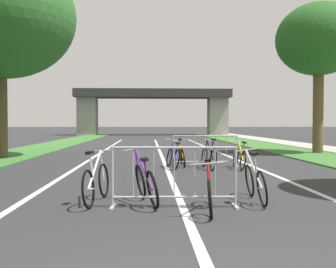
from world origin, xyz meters
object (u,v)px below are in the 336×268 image
crowd_barrier_nearest (174,177)px  bicycle_white_4 (96,182)px  bicycle_blue_6 (173,157)px  bicycle_silver_7 (255,182)px  bicycle_purple_3 (146,183)px  bicycle_black_2 (209,157)px  bicycle_yellow_1 (240,158)px  bicycle_red_0 (210,191)px  tree_left_maple_mid (1,16)px  bicycle_orange_5 (181,155)px  crowd_barrier_second (205,151)px  tree_right_pine_near (319,40)px

crowd_barrier_nearest → bicycle_white_4: (-1.39, 0.47, -0.14)m
bicycle_blue_6 → bicycle_silver_7: bearing=-86.5°
bicycle_purple_3 → bicycle_black_2: bearing=56.7°
bicycle_yellow_1 → bicycle_blue_6: bearing=176.8°
bicycle_red_0 → bicycle_white_4: bicycle_white_4 is taller
bicycle_black_2 → bicycle_silver_7: (0.04, -5.21, -0.01)m
tree_left_maple_mid → bicycle_black_2: bearing=-26.1°
bicycle_red_0 → bicycle_purple_3: (-1.04, 0.71, 0.03)m
bicycle_black_2 → bicycle_orange_5: bicycle_black_2 is taller
crowd_barrier_second → bicycle_red_0: size_ratio=1.39×
bicycle_white_4 → tree_left_maple_mid: bearing=126.7°
bicycle_red_0 → bicycle_black_2: (0.93, 6.01, 0.04)m
crowd_barrier_nearest → bicycle_red_0: (0.56, -0.37, -0.18)m
bicycle_white_4 → bicycle_orange_5: bearing=78.9°
tree_left_maple_mid → bicycle_purple_3: size_ratio=5.06×
crowd_barrier_nearest → bicycle_silver_7: crowd_barrier_nearest is taller
bicycle_orange_5 → bicycle_silver_7: size_ratio=0.99×
crowd_barrier_nearest → bicycle_red_0: size_ratio=1.39×
bicycle_purple_3 → tree_left_maple_mid: bearing=109.7°
bicycle_yellow_1 → bicycle_purple_3: bicycle_purple_3 is taller
bicycle_white_4 → crowd_barrier_nearest: bearing=-10.9°
bicycle_yellow_1 → crowd_barrier_second: bearing=152.5°
bicycle_black_2 → bicycle_silver_7: bearing=-95.7°
bicycle_purple_3 → bicycle_white_4: bearing=158.7°
crowd_barrier_nearest → bicycle_blue_6: bearing=86.6°
bicycle_yellow_1 → bicycle_orange_5: size_ratio=1.00×
crowd_barrier_second → bicycle_blue_6: bearing=-159.2°
tree_right_pine_near → bicycle_orange_5: size_ratio=4.40×
bicycle_red_0 → bicycle_white_4: 2.12m
crowd_barrier_nearest → bicycle_black_2: (1.48, 5.64, -0.14)m
crowd_barrier_second → bicycle_orange_5: 0.85m
bicycle_black_2 → bicycle_blue_6: bicycle_black_2 is taller
crowd_barrier_nearest → bicycle_purple_3: bearing=145.1°
tree_right_pine_near → crowd_barrier_nearest: bearing=-123.5°
bicycle_orange_5 → bicycle_purple_3: bearing=-102.0°
bicycle_black_2 → bicycle_purple_3: 5.66m
crowd_barrier_second → bicycle_yellow_1: bearing=-27.7°
tree_right_pine_near → bicycle_red_0: size_ratio=4.52×
bicycle_purple_3 → crowd_barrier_second: bearing=58.7°
bicycle_black_2 → bicycle_blue_6: bearing=172.3°
crowd_barrier_nearest → crowd_barrier_second: same height
bicycle_orange_5 → bicycle_blue_6: bearing=-114.4°
crowd_barrier_second → bicycle_yellow_1: crowd_barrier_second is taller
tree_right_pine_near → bicycle_white_4: 15.01m
crowd_barrier_nearest → bicycle_orange_5: crowd_barrier_nearest is taller
bicycle_orange_5 → bicycle_silver_7: bearing=-83.1°
crowd_barrier_nearest → bicycle_silver_7: 1.59m
tree_left_maple_mid → bicycle_black_2: 10.22m
bicycle_red_0 → bicycle_blue_6: 6.04m
bicycle_blue_6 → bicycle_purple_3: bearing=-108.1°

